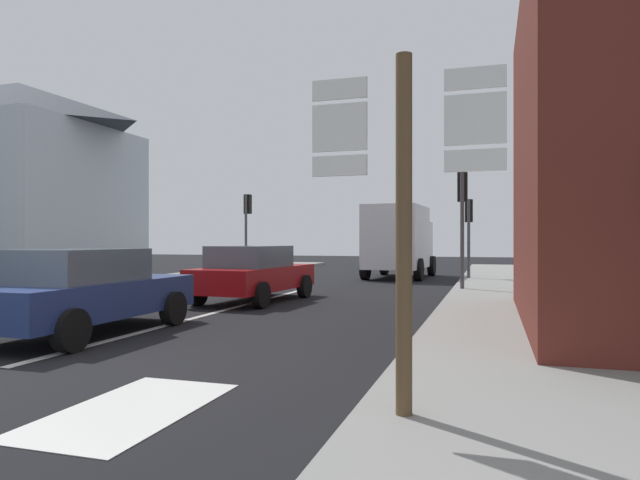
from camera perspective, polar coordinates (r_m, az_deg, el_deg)
The scene contains 13 objects.
ground_plane at distance 16.69m, azimuth -3.60°, elevation -5.59°, with size 80.00×80.00×0.00m, color black.
sidewalk_right at distance 13.62m, azimuth 18.74°, elevation -6.55°, with size 3.06×44.00×0.14m, color gray.
sidewalk_left at distance 18.25m, azimuth -24.76°, elevation -4.89°, with size 3.06×44.00×0.14m, color gray.
lane_centre_stripe at distance 13.04m, azimuth -9.89°, elevation -7.12°, with size 0.16×12.00×0.01m, color silver.
lane_turn_arrow at distance 5.82m, azimuth -18.79°, elevation -16.10°, with size 1.20×2.20×0.01m, color silver.
clapboard_house_left at distance 26.79m, azimuth -28.47°, elevation 5.46°, with size 8.27×8.51×8.27m.
sedan_near at distance 10.35m, azimuth -23.11°, elevation -4.78°, with size 1.97×4.20×1.47m.
sedan_far at distance 14.81m, azimuth -6.84°, elevation -3.35°, with size 2.18×4.30×1.47m.
delivery_truck at distance 24.08m, azimuth 8.11°, elevation 0.05°, with size 2.68×5.09×3.05m.
route_sign_post at distance 4.79m, azimuth 8.62°, elevation 3.46°, with size 1.66×0.14×3.20m.
traffic_light_near_right at distance 17.73m, azimuth 14.38°, elevation 3.63°, with size 0.30×0.49×3.71m.
traffic_light_far_left at distance 26.23m, azimuth -7.46°, elevation 2.52°, with size 0.30×0.49×3.76m.
traffic_light_far_right at distance 22.76m, azimuth 15.00°, elevation 1.93°, with size 0.30×0.49×3.23m.
Camera 1 is at (5.88, -5.53, 1.62)m, focal length 31.25 mm.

